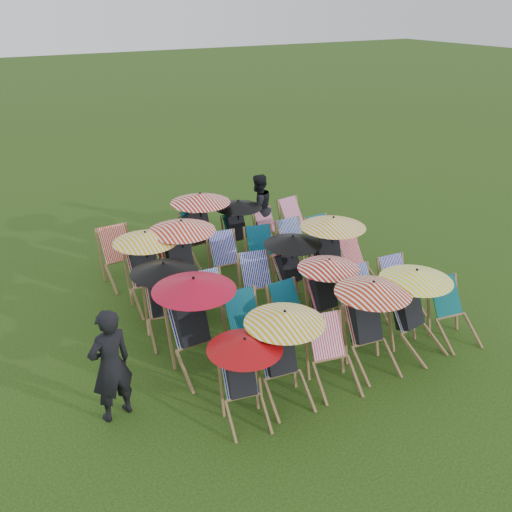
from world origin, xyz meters
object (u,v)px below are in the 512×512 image
deckchair_29 (299,222)px  person_rear (258,208)px  deckchair_5 (454,313)px  deckchair_0 (244,379)px  person_left (111,365)px

deckchair_29 → person_rear: (-0.75, 0.53, 0.30)m
deckchair_5 → deckchair_29: deckchair_5 is taller
deckchair_0 → deckchair_29: (3.92, 4.63, -0.15)m
deckchair_5 → person_left: bearing=179.1°
deckchair_0 → person_left: person_left is taller
deckchair_5 → person_rear: (-0.70, 5.15, 0.30)m
person_left → person_rear: person_left is taller
deckchair_29 → person_rear: bearing=135.5°
deckchair_5 → person_left: person_left is taller
deckchair_5 → deckchair_0: bearing=-171.4°
deckchair_29 → person_left: person_left is taller
deckchair_0 → person_rear: (3.17, 5.16, 0.16)m
person_left → person_rear: size_ratio=1.04×
person_left → deckchair_29: bearing=-159.1°
deckchair_0 → person_rear: 6.06m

